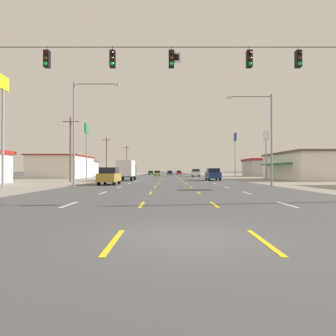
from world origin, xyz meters
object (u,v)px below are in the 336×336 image
at_px(box_truck_far_left_mid, 125,169).
at_px(streetlight_right_row_0, 265,132).
at_px(suv_far_right_midfar, 194,173).
at_px(hatchback_inner_right_farthest, 178,173).
at_px(sedan_far_left_distant_a, 150,173).
at_px(pole_sign_right_row_2, 234,143).
at_px(hatchback_center_turn_farther, 168,173).
at_px(suv_far_left_nearest, 108,176).
at_px(pole_sign_left_row_1, 85,137).
at_px(streetlight_left_row_0, 77,125).
at_px(pole_sign_right_row_1, 265,142).
at_px(hatchback_inner_left_far, 156,173).
at_px(pole_sign_left_row_0, 1,108).
at_px(suv_far_right_near, 212,174).

height_order(box_truck_far_left_mid, streetlight_right_row_0, streetlight_right_row_0).
bearing_deg(box_truck_far_left_mid, suv_far_right_midfar, 65.35).
relative_size(hatchback_inner_right_farthest, sedan_far_left_distant_a, 0.87).
bearing_deg(pole_sign_right_row_2, hatchback_center_turn_farther, 122.69).
xyz_separation_m(suv_far_left_nearest, pole_sign_left_row_1, (-8.04, 19.97, 6.57)).
distance_m(streetlight_left_row_0, streetlight_right_row_0, 19.32).
bearing_deg(hatchback_inner_right_farthest, streetlight_right_row_0, -85.82).
height_order(suv_far_left_nearest, hatchback_inner_right_farthest, suv_far_left_nearest).
bearing_deg(pole_sign_right_row_1, hatchback_inner_right_farthest, 102.42).
xyz_separation_m(sedan_far_left_distant_a, pole_sign_right_row_1, (23.95, -62.33, 5.90)).
bearing_deg(streetlight_right_row_0, hatchback_inner_left_far, 103.26).
xyz_separation_m(hatchback_center_turn_farther, streetlight_right_row_0, (9.51, -74.94, 4.79)).
bearing_deg(hatchback_inner_left_far, pole_sign_right_row_2, -20.29).
distance_m(pole_sign_right_row_2, streetlight_left_row_0, 55.39).
bearing_deg(hatchback_center_turn_farther, suv_far_right_midfar, -76.10).
xyz_separation_m(hatchback_center_turn_farther, pole_sign_left_row_0, (-16.02, -77.78, 6.66)).
bearing_deg(suv_far_left_nearest, sedan_far_left_distant_a, 89.90).
distance_m(suv_far_right_midfar, pole_sign_right_row_2, 13.05).
xyz_separation_m(pole_sign_left_row_1, pole_sign_right_row_1, (32.13, -1.17, -0.94)).
distance_m(suv_far_right_midfar, pole_sign_left_row_0, 56.15).
distance_m(suv_far_right_near, hatchback_inner_right_farthest, 65.04).
relative_size(suv_far_right_near, streetlight_left_row_0, 0.45).
bearing_deg(streetlight_right_row_0, suv_far_right_midfar, 93.42).
relative_size(hatchback_inner_right_farthest, pole_sign_right_row_1, 0.45).
xyz_separation_m(pole_sign_left_row_1, pole_sign_right_row_2, (32.43, 24.71, 1.29)).
distance_m(suv_far_left_nearest, suv_far_right_midfar, 46.60).
relative_size(pole_sign_right_row_2, streetlight_left_row_0, 1.06).
bearing_deg(suv_far_right_near, pole_sign_left_row_0, -137.60).
relative_size(suv_far_right_near, hatchback_inner_right_farthest, 1.26).
xyz_separation_m(box_truck_far_left_mid, pole_sign_right_row_2, (24.34, 30.57, 7.05)).
bearing_deg(hatchback_inner_left_far, pole_sign_left_row_0, -101.82).
bearing_deg(hatchback_center_turn_farther, hatchback_inner_left_far, -101.06).
height_order(suv_far_right_midfar, hatchback_inner_right_farthest, suv_far_right_midfar).
distance_m(pole_sign_left_row_0, streetlight_right_row_0, 25.75).
bearing_deg(hatchback_center_turn_farther, hatchback_inner_right_farthest, 66.35).
distance_m(hatchback_inner_left_far, pole_sign_right_row_2, 23.56).
xyz_separation_m(hatchback_inner_right_farthest, streetlight_left_row_0, (-13.26, -82.84, 5.47)).
bearing_deg(box_truck_far_left_mid, pole_sign_right_row_1, 11.03).
height_order(sedan_far_left_distant_a, streetlight_left_row_0, streetlight_left_row_0).
distance_m(hatchback_inner_right_farthest, streetlight_left_row_0, 84.07).
height_order(suv_far_right_near, hatchback_inner_right_farthest, suv_far_right_near).
xyz_separation_m(pole_sign_left_row_1, streetlight_left_row_0, (5.58, -23.66, -1.34)).
distance_m(hatchback_center_turn_farther, pole_sign_right_row_2, 32.59).
xyz_separation_m(hatchback_inner_left_far, pole_sign_right_row_2, (20.75, -7.67, 8.10)).
xyz_separation_m(pole_sign_right_row_2, streetlight_right_row_0, (-7.54, -48.37, -3.31)).
height_order(box_truck_far_left_mid, pole_sign_right_row_2, pole_sign_right_row_2).
height_order(suv_far_left_nearest, pole_sign_left_row_0, pole_sign_left_row_0).
height_order(hatchback_inner_right_farthest, pole_sign_left_row_0, pole_sign_left_row_0).
distance_m(hatchback_center_turn_farther, hatchback_inner_right_farthest, 8.62).
height_order(box_truck_far_left_mid, streetlight_left_row_0, streetlight_left_row_0).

